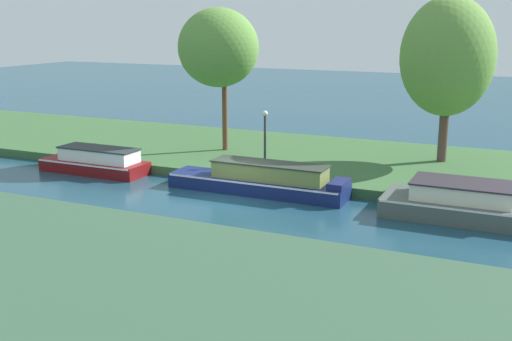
{
  "coord_description": "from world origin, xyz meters",
  "views": [
    {
      "loc": [
        10.47,
        -20.49,
        6.74
      ],
      "look_at": [
        0.58,
        1.2,
        0.9
      ],
      "focal_mm": 43.56,
      "sensor_mm": 36.0,
      "label": 1
    }
  ],
  "objects": [
    {
      "name": "lamp_post",
      "position": [
        -0.05,
        3.5,
        2.03
      ],
      "size": [
        0.24,
        0.24,
        2.54
      ],
      "color": "#333338",
      "rests_on": "riverbank_far"
    },
    {
      "name": "navy_barge",
      "position": [
        0.86,
        1.2,
        0.53
      ],
      "size": [
        7.33,
        1.57,
        1.27
      ],
      "color": "navy",
      "rests_on": "ground_plane"
    },
    {
      "name": "willow_tree_centre",
      "position": [
        6.7,
        7.84,
        5.13
      ],
      "size": [
        4.06,
        4.59,
        7.34
      ],
      "color": "brown",
      "rests_on": "riverbank_far"
    },
    {
      "name": "ground_plane",
      "position": [
        0.0,
        0.0,
        0.0
      ],
      "size": [
        120.0,
        120.0,
        0.0
      ],
      "primitive_type": "plane",
      "color": "#1C4254"
    },
    {
      "name": "riverbank_far",
      "position": [
        0.0,
        7.0,
        0.2
      ],
      "size": [
        72.0,
        10.0,
        0.4
      ],
      "primitive_type": "cube",
      "color": "#396235",
      "rests_on": "ground_plane"
    },
    {
      "name": "maroon_cruiser",
      "position": [
        -7.32,
        1.2,
        0.5
      ],
      "size": [
        5.01,
        1.67,
        1.17
      ],
      "color": "maroon",
      "rests_on": "ground_plane"
    },
    {
      "name": "mooring_post_near",
      "position": [
        -8.5,
        2.56,
        0.69
      ],
      "size": [
        0.2,
        0.2,
        0.58
      ],
      "primitive_type": "cylinder",
      "color": "#423A32",
      "rests_on": "riverbank_far"
    },
    {
      "name": "willow_tree_left",
      "position": [
        -3.48,
        5.83,
        5.4
      ],
      "size": [
        3.87,
        3.64,
        6.88
      ],
      "color": "brown",
      "rests_on": "riverbank_far"
    },
    {
      "name": "riverbank_near",
      "position": [
        0.0,
        -9.0,
        0.2
      ],
      "size": [
        72.0,
        10.0,
        0.4
      ],
      "primitive_type": "cube",
      "color": "#35563E",
      "rests_on": "ground_plane"
    },
    {
      "name": "slate_narrowboat",
      "position": [
        8.5,
        1.2,
        0.53
      ],
      "size": [
        5.55,
        2.43,
        1.29
      ],
      "color": "#4A544E",
      "rests_on": "ground_plane"
    }
  ]
}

